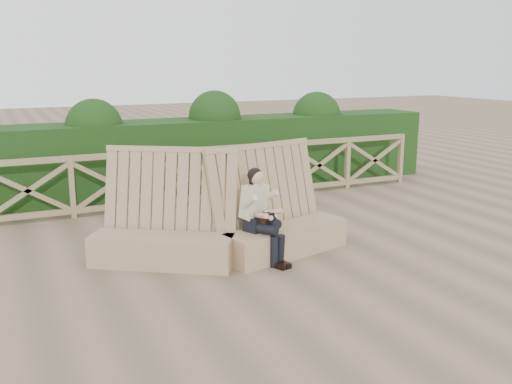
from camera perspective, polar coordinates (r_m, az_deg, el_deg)
name	(u,v)px	position (r m, az deg, el deg)	size (l,w,h in m)	color
ground	(272,261)	(7.88, 1.59, -6.95)	(60.00, 60.00, 0.00)	brown
bench	(225,231)	(7.93, -3.17, -3.91)	(3.65, 1.69, 1.55)	#8D7151
woman	(260,212)	(7.72, 0.44, -2.00)	(0.51, 0.81, 1.29)	black
guardrail	(189,177)	(10.87, -6.70, 1.55)	(10.10, 0.09, 1.10)	#81684B
hedge	(170,157)	(11.96, -8.56, 3.49)	(12.00, 1.20, 1.50)	black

